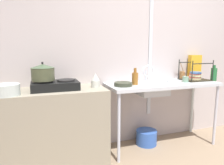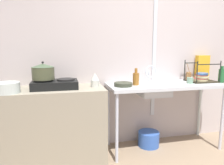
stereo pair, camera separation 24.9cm
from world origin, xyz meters
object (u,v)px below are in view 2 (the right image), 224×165
object	(u,v)px
stove	(55,84)
frying_pan	(123,84)
percolator	(95,80)
small_bowl_on_drainboard	(176,82)
cereal_box	(202,67)
utensil_jar	(189,76)
cup_by_rack	(190,80)
dish_rack	(201,78)
sink_basin	(154,90)
pot_beside_stove	(7,88)
bucket_on_floor	(149,139)
bottle_by_sink	(136,78)
bottle_by_rack	(222,75)
faucet	(151,72)
pot_on_left_burner	(43,71)

from	to	relation	value
stove	frying_pan	xyz separation A→B (m)	(0.78, -0.04, -0.03)
percolator	small_bowl_on_drainboard	bearing A→B (deg)	-1.22
cereal_box	utensil_jar	size ratio (longest dim) A/B	1.42
cup_by_rack	small_bowl_on_drainboard	bearing A→B (deg)	174.89
cup_by_rack	utensil_jar	size ratio (longest dim) A/B	0.32
percolator	dish_rack	world-z (taller)	dish_rack
sink_basin	stove	bearing A→B (deg)	179.93
pot_beside_stove	utensil_jar	bearing A→B (deg)	9.01
cup_by_rack	bucket_on_floor	bearing A→B (deg)	165.75
pot_beside_stove	cup_by_rack	bearing A→B (deg)	2.57
sink_basin	dish_rack	distance (m)	0.71
cup_by_rack	dish_rack	bearing A→B (deg)	23.21
percolator	sink_basin	distance (m)	0.76
pot_beside_stove	bottle_by_sink	distance (m)	1.42
dish_rack	bottle_by_rack	xyz separation A→B (m)	(0.21, -0.12, 0.04)
stove	cup_by_rack	size ratio (longest dim) A/B	6.38
stove	bucket_on_floor	size ratio (longest dim) A/B	1.78
percolator	bottle_by_sink	size ratio (longest dim) A/B	0.80
percolator	faucet	size ratio (longest dim) A/B	0.71
percolator	bottle_by_sink	xyz separation A→B (m)	(0.50, 0.01, 0.00)
small_bowl_on_drainboard	bucket_on_floor	world-z (taller)	small_bowl_on_drainboard
stove	cereal_box	bearing A→B (deg)	5.96
stove	cup_by_rack	distance (m)	1.66
dish_rack	cup_by_rack	world-z (taller)	dish_rack
pot_beside_stove	sink_basin	xyz separation A→B (m)	(1.65, 0.14, -0.13)
pot_beside_stove	bucket_on_floor	world-z (taller)	pot_beside_stove
cup_by_rack	bucket_on_floor	distance (m)	0.94
small_bowl_on_drainboard	faucet	bearing A→B (deg)	153.18
cup_by_rack	bottle_by_rack	size ratio (longest dim) A/B	0.36
faucet	bottle_by_rack	world-z (taller)	faucet
bottle_by_rack	utensil_jar	size ratio (longest dim) A/B	0.89
cup_by_rack	bottle_by_sink	distance (m)	0.71
sink_basin	cereal_box	world-z (taller)	cereal_box
pot_beside_stove	small_bowl_on_drainboard	size ratio (longest dim) A/B	1.79
pot_beside_stove	percolator	distance (m)	0.92
sink_basin	frying_pan	xyz separation A→B (m)	(-0.42, -0.04, 0.09)
percolator	bottle_by_rack	distance (m)	1.66
cereal_box	cup_by_rack	bearing A→B (deg)	-142.68
dish_rack	stove	bearing A→B (deg)	-178.52
frying_pan	cup_by_rack	distance (m)	0.88
small_bowl_on_drainboard	bottle_by_rack	world-z (taller)	bottle_by_rack
percolator	frying_pan	world-z (taller)	percolator
pot_on_left_burner	small_bowl_on_drainboard	distance (m)	1.60
pot_on_left_burner	utensil_jar	distance (m)	1.95
pot_beside_stove	bottle_by_sink	xyz separation A→B (m)	(1.41, 0.14, 0.03)
stove	cereal_box	size ratio (longest dim) A/B	1.46
small_bowl_on_drainboard	bucket_on_floor	distance (m)	0.83
faucet	frying_pan	bearing A→B (deg)	-159.74
pot_beside_stove	sink_basin	world-z (taller)	pot_beside_stove
small_bowl_on_drainboard	bottle_by_rack	xyz separation A→B (m)	(0.64, -0.04, 0.07)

